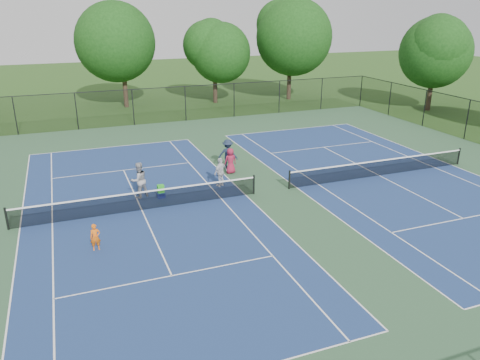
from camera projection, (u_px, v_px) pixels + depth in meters
name	position (u px, v px, depth m)	size (l,w,h in m)	color
ground	(272.00, 191.00, 25.28)	(140.00, 140.00, 0.00)	#234716
court_pad	(272.00, 191.00, 25.28)	(36.00, 36.00, 0.01)	#2F5436
tennis_court_left	(142.00, 208.00, 22.90)	(12.00, 23.83, 1.07)	navy
tennis_court_right	(379.00, 174.00, 27.60)	(12.00, 23.83, 1.07)	navy
perimeter_fence	(272.00, 163.00, 24.73)	(36.08, 36.08, 3.02)	black
tree_back_b	(121.00, 38.00, 44.41)	(7.60, 7.60, 10.03)	#2D2116
tree_back_c	(214.00, 48.00, 46.95)	(6.00, 6.00, 8.40)	#2D2116
tree_back_d	(291.00, 33.00, 48.29)	(7.80, 7.80, 10.37)	#2D2116
tree_side_e	(436.00, 48.00, 43.25)	(6.60, 6.60, 8.87)	#2D2116
child_player	(95.00, 237.00, 19.01)	(0.42, 0.27, 1.15)	orange
instructor	(139.00, 180.00, 24.20)	(0.93, 0.72, 1.90)	#969799
bystander_a	(221.00, 172.00, 25.77)	(0.97, 0.40, 1.65)	silver
bystander_b	(228.00, 154.00, 28.59)	(1.19, 0.68, 1.84)	#1A263B
bystander_c	(231.00, 161.00, 27.80)	(0.76, 0.49, 1.55)	maroon
ball_crate	(161.00, 195.00, 24.41)	(0.41, 0.33, 0.29)	navy
ball_hopper	(161.00, 189.00, 24.29)	(0.34, 0.28, 0.41)	green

